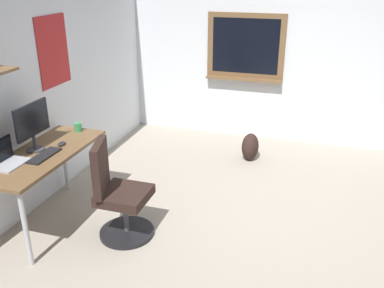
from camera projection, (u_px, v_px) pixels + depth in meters
The scene contains 11 objects.
ground_plane at pixel (266, 228), 4.13m from camera, with size 5.20×5.20×0.00m, color #9E9384.
wall_back at pixel (35, 80), 4.30m from camera, with size 5.00×0.30×2.60m.
wall_right at pixel (296, 51), 5.79m from camera, with size 0.22×5.00×2.60m.
desk at pixel (44, 161), 4.00m from camera, with size 1.40×0.58×0.75m.
office_chair at pixel (118, 197), 3.89m from camera, with size 0.52×0.54×0.95m.
laptop at pixel (6, 159), 3.71m from camera, with size 0.31×0.21×0.23m.
monitor_primary at pixel (32, 124), 3.92m from camera, with size 0.46×0.17×0.46m.
keyboard at pixel (44, 156), 3.88m from camera, with size 0.37×0.13×0.02m, color black.
computer_mouse at pixel (62, 144), 4.12m from camera, with size 0.10×0.06×0.03m, color #262628.
coffee_mug at pixel (78, 127), 4.47m from camera, with size 0.08×0.08×0.09m, color #338C4C.
backpack at pixel (250, 147), 5.56m from camera, with size 0.32×0.22×0.36m, color black.
Camera 1 is at (-3.55, -0.35, 2.37)m, focal length 39.31 mm.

